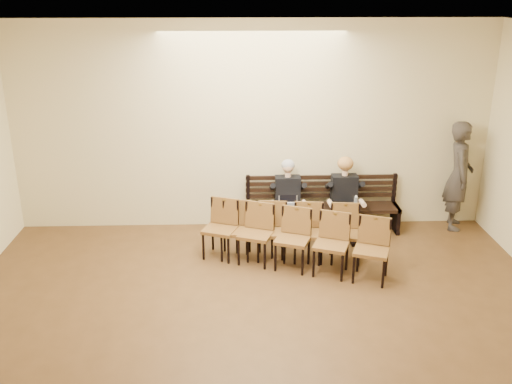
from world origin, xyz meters
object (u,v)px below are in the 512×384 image
Objects in this scene: seated_woman at (345,200)px; passerby at (460,168)px; laptop at (289,207)px; seated_man at (288,200)px; water_bottle at (355,209)px; chair_row_back at (290,233)px; chair_row_front at (293,240)px; bench at (322,219)px; bag at (346,228)px.

passerby is at bearing 6.37° from seated_woman.
seated_woman is at bearing -3.90° from laptop.
seated_man is 2.97m from passerby.
laptop is at bearing -170.91° from seated_woman.
water_bottle is 1.28m from chair_row_back.
chair_row_front is (-2.96, -1.43, -0.63)m from passerby.
bench is at bearing 11.22° from laptop.
passerby reaches higher than bag.
bag is at bearing 123.53° from water_bottle.
bag is at bearing 114.61° from passerby.
seated_woman is 0.58× the size of chair_row_back.
chair_row_back is at bearing -106.02° from laptop.
seated_woman reaches higher than water_bottle.
passerby is 3.34m from chair_row_front.
laptop is at bearing 111.68° from passerby.
chair_row_front is 1.31× the size of chair_row_back.
chair_row_front is (-1.11, -0.91, -0.10)m from water_bottle.
passerby reaches higher than laptop.
bench is 0.53m from seated_woman.
passerby reaches higher than bench.
chair_row_front is 0.30m from chair_row_back.
passerby is 3.24m from chair_row_back.
laptop reaches higher than bag.
water_bottle is at bearing 119.92° from passerby.
seated_man reaches higher than bag.
seated_man is 0.58× the size of chair_row_back.
seated_woman is 0.48m from bag.
laptop is 1.09m from water_bottle.
bag is (0.97, 0.02, -0.41)m from laptop.
seated_woman is at bearing 71.51° from chair_row_front.
bench is 2.12× the size of seated_woman.
chair_row_back is (-0.01, 0.30, -0.02)m from chair_row_front.
chair_row_front is (-0.64, -1.33, 0.23)m from bench.
chair_row_back is at bearing 112.24° from chair_row_front.
passerby is (1.97, 0.22, 0.47)m from seated_woman.
seated_woman reaches higher than bag.
chair_row_front is at bearing 130.18° from passerby.
chair_row_front is at bearing -115.69° from bench.
seated_woman reaches higher than bench.
bench is 12.13× the size of water_bottle.
laptop is (-0.95, -0.15, -0.05)m from seated_woman.
laptop is 0.11× the size of chair_row_front.
passerby reaches higher than water_bottle.
bag is at bearing -7.71° from seated_man.
chair_row_back is (-0.65, -1.03, 0.21)m from bench.
seated_man is at bearing 75.99° from laptop.
seated_woman reaches higher than chair_row_back.
passerby reaches higher than chair_row_back.
passerby is at bearing 2.47° from bench.
bench is at bearing 160.89° from seated_woman.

